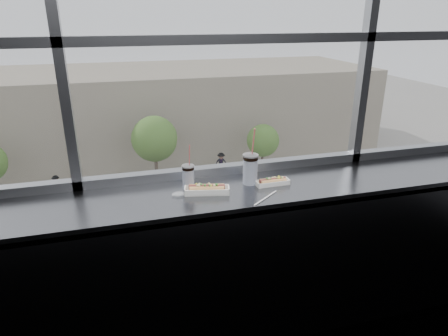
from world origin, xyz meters
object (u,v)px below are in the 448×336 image
object	(u,v)px
soda_cup_left	(188,176)
car_near_d	(246,242)
hotdog_tray_right	(273,182)
loose_straw	(266,198)
tree_center	(154,139)
wrapper	(179,194)
pedestrian_a	(56,183)
tree_right	(263,141)
car_far_b	(166,190)
hotdog_tray_left	(207,189)
soda_cup_right	(250,168)
car_far_c	(279,179)
car_near_b	(37,272)
pedestrian_d	(221,161)
car_near_e	(380,220)
car_near_c	(178,253)

from	to	relation	value
soda_cup_left	car_near_d	size ratio (longest dim) A/B	0.05
hotdog_tray_right	loose_straw	distance (m)	0.22
tree_center	wrapper	bearing A→B (deg)	-94.96
soda_cup_left	wrapper	size ratio (longest dim) A/B	3.23
pedestrian_a	tree_right	size ratio (longest dim) A/B	0.42
hotdog_tray_right	car_far_b	xyz separation A→B (m)	(2.09, 24.28, -10.97)
hotdog_tray_left	loose_straw	bearing A→B (deg)	-14.98
soda_cup_left	loose_straw	distance (m)	0.51
car_near_d	tree_center	world-z (taller)	tree_center
soda_cup_right	tree_center	size ratio (longest dim) A/B	0.07
car_far_c	pedestrian_a	size ratio (longest dim) A/B	3.06
car_far_c	tree_right	size ratio (longest dim) A/B	1.30
hotdog_tray_right	car_near_d	world-z (taller)	hotdog_tray_right
tree_right	pedestrian_a	bearing A→B (deg)	179.91
car_near_b	pedestrian_d	xyz separation A→B (m)	(13.00, 12.92, 0.02)
soda_cup_left	soda_cup_right	bearing A→B (deg)	-3.59
loose_straw	car_near_e	xyz separation A→B (m)	(14.40, 16.47, -10.97)
car_far_b	pedestrian_a	bearing A→B (deg)	65.69
loose_straw	car_near_e	distance (m)	24.47
tree_center	car_near_d	bearing A→B (deg)	-73.15
car_far_c	car_near_c	bearing A→B (deg)	124.32
car_near_b	tree_center	distance (m)	14.31
hotdog_tray_right	tree_right	xyz separation A→B (m)	(10.99, 28.28, -9.15)
soda_cup_right	car_near_b	distance (m)	20.36
car_near_c	soda_cup_left	bearing A→B (deg)	174.85
tree_center	hotdog_tray_left	bearing A→B (deg)	-94.60
hotdog_tray_left	pedestrian_d	distance (m)	32.21
soda_cup_left	tree_right	world-z (taller)	soda_cup_left
hotdog_tray_right	soda_cup_right	size ratio (longest dim) A/B	0.59
hotdog_tray_left	soda_cup_right	world-z (taller)	soda_cup_right
soda_cup_right	hotdog_tray_right	bearing A→B (deg)	-24.96
pedestrian_d	tree_right	distance (m)	4.02
hotdog_tray_left	tree_right	xyz separation A→B (m)	(11.43, 28.29, -9.16)
soda_cup_left	car_far_c	distance (m)	29.01
wrapper	pedestrian_a	size ratio (longest dim) A/B	0.05
soda_cup_right	hotdog_tray_left	bearing A→B (deg)	-166.31
car_near_c	tree_right	distance (m)	15.37
car_far_c	tree_center	bearing A→B (deg)	59.95
wrapper	car_far_c	xyz separation A→B (m)	(11.54, 24.28, -11.11)
soda_cup_right	car_near_d	size ratio (longest dim) A/B	0.06
tree_right	soda_cup_left	bearing A→B (deg)	-112.24
car_near_b	pedestrian_a	bearing A→B (deg)	3.37
soda_cup_left	car_near_d	xyz separation A→B (m)	(6.01, 16.19, -11.15)
loose_straw	pedestrian_a	xyz separation A→B (m)	(-5.73, 28.49, -11.14)
car_near_c	car_near_e	world-z (taller)	car_near_e
soda_cup_right	car_near_c	size ratio (longest dim) A/B	0.07
loose_straw	hotdog_tray_left	bearing A→B (deg)	114.66
wrapper	car_near_e	size ratio (longest dim) A/B	0.01
car_far_c	tree_right	distance (m)	4.46
car_near_b	tree_center	size ratio (longest dim) A/B	1.12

